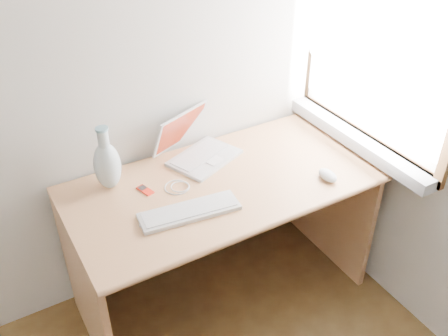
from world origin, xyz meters
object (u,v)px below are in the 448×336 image
vase (107,164)px  laptop (200,146)px  desk (213,208)px  external_keyboard (190,211)px

vase → laptop: bearing=3.6°
vase → desk: bearing=-16.2°
external_keyboard → vase: bearing=129.9°
desk → laptop: laptop is taller
external_keyboard → vase: (-0.22, 0.34, 0.11)m
desk → vase: (-0.45, 0.13, 0.33)m
desk → external_keyboard: bearing=-137.0°
laptop → external_keyboard: 0.45m
laptop → external_keyboard: size_ratio=0.89×
laptop → vase: (-0.47, -0.03, 0.07)m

